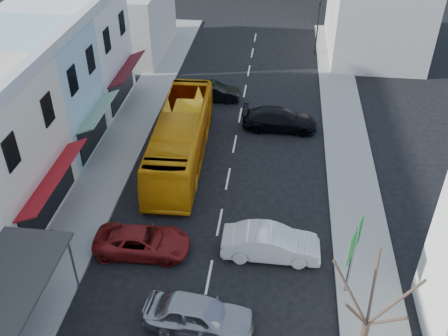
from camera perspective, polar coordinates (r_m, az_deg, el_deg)
ground at (r=24.47m, az=-1.73°, el=-12.34°), size 120.00×120.00×0.00m
sidewalk_left at (r=33.46m, az=-12.02°, el=1.83°), size 3.00×52.00×0.15m
sidewalk_right at (r=32.22m, az=14.24°, el=0.05°), size 3.00×52.00×0.15m
distant_block_left at (r=48.15m, az=-11.72°, el=16.27°), size 8.00×10.00×6.00m
distant_block_right at (r=49.25m, az=17.01°, el=16.54°), size 8.00×12.00×7.00m
bus at (r=31.38m, az=-4.96°, el=3.32°), size 2.92×11.68×3.10m
car_silver at (r=22.11m, az=-2.88°, el=-16.56°), size 4.54×2.18×1.40m
car_white at (r=25.10m, az=5.37°, el=-8.73°), size 4.42×1.84×1.40m
car_red at (r=25.51m, az=-9.31°, el=-8.24°), size 4.67×2.06×1.40m
car_black_near at (r=35.24m, az=6.36°, el=5.46°), size 4.51×1.86×1.40m
car_black_far at (r=38.97m, az=-1.26°, el=8.74°), size 4.42×1.84×1.40m
pedestrian_left at (r=26.03m, az=-18.76°, el=-8.07°), size 0.43×0.62×1.70m
direction_sign at (r=23.03m, az=14.34°, el=-10.22°), size 1.45×1.98×4.10m
street_tree at (r=18.80m, az=15.98°, el=-16.79°), size 2.86×2.86×7.26m
traffic_signal at (r=47.65m, az=10.65°, el=15.62°), size 0.75×1.14×5.10m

